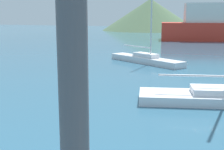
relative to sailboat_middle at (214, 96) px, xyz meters
name	(u,v)px	position (x,y,z in m)	size (l,w,h in m)	color
sailboat_middle	(214,96)	(0.00, 0.00, 0.00)	(7.71, 3.95, 9.54)	silver
sailboat_outer	(146,59)	(-6.62, 11.72, 0.03)	(7.88, 5.64, 8.43)	silver
hill_west	(150,15)	(-22.05, 74.94, 4.20)	(28.14, 28.14, 9.12)	#4C6647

